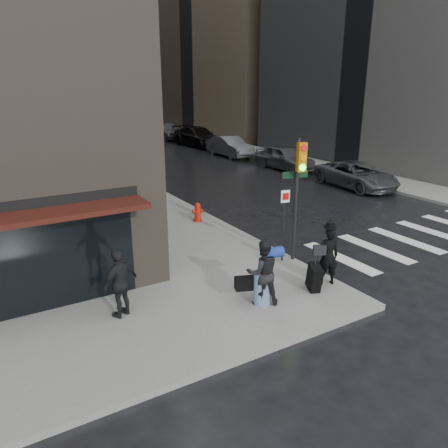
{
  "coord_description": "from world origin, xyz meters",
  "views": [
    {
      "loc": [
        -6.36,
        -8.18,
        5.4
      ],
      "look_at": [
        0.05,
        2.51,
        1.3
      ],
      "focal_mm": 35.0,
      "sensor_mm": 36.0,
      "label": 1
    }
  ],
  "objects_px": {
    "man_overcoat": "(325,260)",
    "fire_hydrant": "(198,213)",
    "parked_car_1": "(284,157)",
    "parked_car_5": "(149,125)",
    "man_greycoat": "(120,283)",
    "parked_car_0": "(356,175)",
    "parked_car_2": "(230,146)",
    "parked_car_3": "(198,137)",
    "traffic_light": "(297,184)",
    "parked_car_4": "(166,130)",
    "man_jeans": "(262,272)"
  },
  "relations": [
    {
      "from": "man_greycoat",
      "to": "parked_car_1",
      "type": "xyz_separation_m",
      "value": [
        14.92,
        12.77,
        -0.23
      ]
    },
    {
      "from": "man_overcoat",
      "to": "fire_hydrant",
      "type": "xyz_separation_m",
      "value": [
        -0.29,
        6.75,
        -0.41
      ]
    },
    {
      "from": "traffic_light",
      "to": "parked_car_2",
      "type": "bearing_deg",
      "value": 75.09
    },
    {
      "from": "man_overcoat",
      "to": "man_jeans",
      "type": "distance_m",
      "value": 2.04
    },
    {
      "from": "fire_hydrant",
      "to": "parked_car_2",
      "type": "height_order",
      "value": "parked_car_2"
    },
    {
      "from": "man_greycoat",
      "to": "parked_car_4",
      "type": "height_order",
      "value": "man_greycoat"
    },
    {
      "from": "parked_car_5",
      "to": "man_overcoat",
      "type": "bearing_deg",
      "value": -110.72
    },
    {
      "from": "parked_car_2",
      "to": "parked_car_5",
      "type": "distance_m",
      "value": 17.92
    },
    {
      "from": "parked_car_1",
      "to": "parked_car_3",
      "type": "height_order",
      "value": "parked_car_3"
    },
    {
      "from": "parked_car_1",
      "to": "man_greycoat",
      "type": "bearing_deg",
      "value": -143.65
    },
    {
      "from": "parked_car_4",
      "to": "parked_car_0",
      "type": "bearing_deg",
      "value": -90.83
    },
    {
      "from": "man_jeans",
      "to": "parked_car_0",
      "type": "relative_size",
      "value": 0.35
    },
    {
      "from": "man_jeans",
      "to": "man_greycoat",
      "type": "relative_size",
      "value": 1.01
    },
    {
      "from": "parked_car_1",
      "to": "parked_car_5",
      "type": "xyz_separation_m",
      "value": [
        0.31,
        23.87,
        0.03
      ]
    },
    {
      "from": "parked_car_2",
      "to": "man_overcoat",
      "type": "bearing_deg",
      "value": -115.59
    },
    {
      "from": "parked_car_0",
      "to": "man_greycoat",
      "type": "bearing_deg",
      "value": -151.9
    },
    {
      "from": "parked_car_3",
      "to": "fire_hydrant",
      "type": "bearing_deg",
      "value": -122.2
    },
    {
      "from": "man_greycoat",
      "to": "traffic_light",
      "type": "bearing_deg",
      "value": 161.16
    },
    {
      "from": "man_greycoat",
      "to": "man_jeans",
      "type": "bearing_deg",
      "value": 134.71
    },
    {
      "from": "fire_hydrant",
      "to": "parked_car_1",
      "type": "bearing_deg",
      "value": 35.85
    },
    {
      "from": "parked_car_3",
      "to": "parked_car_2",
      "type": "bearing_deg",
      "value": -98.7
    },
    {
      "from": "man_overcoat",
      "to": "traffic_light",
      "type": "height_order",
      "value": "traffic_light"
    },
    {
      "from": "man_overcoat",
      "to": "man_greycoat",
      "type": "height_order",
      "value": "man_overcoat"
    },
    {
      "from": "parked_car_3",
      "to": "parked_car_4",
      "type": "bearing_deg",
      "value": 88.81
    },
    {
      "from": "parked_car_1",
      "to": "parked_car_4",
      "type": "bearing_deg",
      "value": 86.65
    },
    {
      "from": "man_overcoat",
      "to": "parked_car_3",
      "type": "bearing_deg",
      "value": -87.67
    },
    {
      "from": "man_jeans",
      "to": "parked_car_5",
      "type": "distance_m",
      "value": 39.73
    },
    {
      "from": "parked_car_2",
      "to": "parked_car_3",
      "type": "xyz_separation_m",
      "value": [
        0.44,
        5.97,
        0.08
      ]
    },
    {
      "from": "fire_hydrant",
      "to": "parked_car_4",
      "type": "xyz_separation_m",
      "value": [
        9.76,
        25.16,
        0.36
      ]
    },
    {
      "from": "man_greycoat",
      "to": "parked_car_4",
      "type": "xyz_separation_m",
      "value": [
        14.65,
        30.68,
        -0.14
      ]
    },
    {
      "from": "parked_car_0",
      "to": "man_overcoat",
      "type": "bearing_deg",
      "value": -137.05
    },
    {
      "from": "man_greycoat",
      "to": "parked_car_0",
      "type": "distance_m",
      "value": 16.48
    },
    {
      "from": "parked_car_3",
      "to": "traffic_light",
      "type": "bearing_deg",
      "value": -115.7
    },
    {
      "from": "parked_car_2",
      "to": "parked_car_4",
      "type": "relative_size",
      "value": 0.91
    },
    {
      "from": "man_greycoat",
      "to": "parked_car_2",
      "type": "distance_m",
      "value": 23.72
    },
    {
      "from": "parked_car_0",
      "to": "parked_car_2",
      "type": "xyz_separation_m",
      "value": [
        -0.46,
        11.94,
        0.07
      ]
    },
    {
      "from": "parked_car_2",
      "to": "parked_car_5",
      "type": "xyz_separation_m",
      "value": [
        0.69,
        17.9,
        0.04
      ]
    },
    {
      "from": "traffic_light",
      "to": "parked_car_5",
      "type": "height_order",
      "value": "traffic_light"
    },
    {
      "from": "parked_car_2",
      "to": "parked_car_3",
      "type": "height_order",
      "value": "parked_car_3"
    },
    {
      "from": "parked_car_1",
      "to": "parked_car_3",
      "type": "distance_m",
      "value": 11.94
    },
    {
      "from": "man_jeans",
      "to": "parked_car_5",
      "type": "bearing_deg",
      "value": -87.81
    },
    {
      "from": "traffic_light",
      "to": "parked_car_1",
      "type": "distance_m",
      "value": 15.5
    },
    {
      "from": "parked_car_1",
      "to": "parked_car_3",
      "type": "relative_size",
      "value": 0.78
    },
    {
      "from": "man_greycoat",
      "to": "parked_car_0",
      "type": "xyz_separation_m",
      "value": [
        15.0,
        6.81,
        -0.32
      ]
    },
    {
      "from": "fire_hydrant",
      "to": "parked_car_0",
      "type": "height_order",
      "value": "parked_car_0"
    },
    {
      "from": "traffic_light",
      "to": "parked_car_0",
      "type": "bearing_deg",
      "value": 44.92
    },
    {
      "from": "parked_car_5",
      "to": "parked_car_2",
      "type": "bearing_deg",
      "value": -98.06
    },
    {
      "from": "man_greycoat",
      "to": "parked_car_1",
      "type": "bearing_deg",
      "value": -163.81
    },
    {
      "from": "man_jeans",
      "to": "parked_car_2",
      "type": "distance_m",
      "value": 22.97
    },
    {
      "from": "man_greycoat",
      "to": "traffic_light",
      "type": "distance_m",
      "value": 5.82
    }
  ]
}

